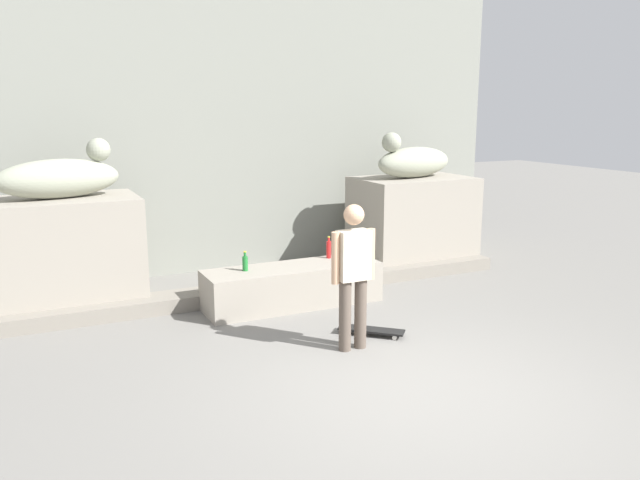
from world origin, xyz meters
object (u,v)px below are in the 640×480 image
(statue_reclining_right, at_px, (413,161))
(skater, at_px, (353,271))
(statue_reclining_left, at_px, (61,177))
(bottle_green, at_px, (245,263))
(skateboard, at_px, (371,330))
(bottle_red, at_px, (329,249))

(statue_reclining_right, height_order, skater, statue_reclining_right)
(statue_reclining_right, bearing_deg, statue_reclining_left, -12.29)
(skater, bearing_deg, bottle_green, -71.30)
(skater, relative_size, bottle_green, 6.23)
(statue_reclining_left, relative_size, statue_reclining_right, 1.00)
(skateboard, bearing_deg, bottle_red, -56.49)
(bottle_green, bearing_deg, statue_reclining_left, 150.48)
(statue_reclining_left, distance_m, bottle_green, 2.68)
(statue_reclining_left, distance_m, bottle_red, 3.77)
(statue_reclining_right, height_order, skateboard, statue_reclining_right)
(skater, bearing_deg, bottle_red, -109.60)
(skateboard, distance_m, bottle_red, 1.85)
(statue_reclining_left, xyz_separation_m, skater, (2.74, -3.03, -0.88))
(statue_reclining_left, distance_m, statue_reclining_right, 5.55)
(skateboard, bearing_deg, skater, 77.09)
(statue_reclining_left, xyz_separation_m, bottle_red, (3.44, -1.04, -1.11))
(statue_reclining_left, relative_size, bottle_red, 5.27)
(statue_reclining_left, bearing_deg, bottle_red, -27.94)
(statue_reclining_right, height_order, bottle_red, statue_reclining_right)
(statue_reclining_right, bearing_deg, bottle_green, 6.81)
(statue_reclining_right, distance_m, skater, 4.22)
(statue_reclining_right, xyz_separation_m, skater, (-2.81, -3.02, -0.88))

